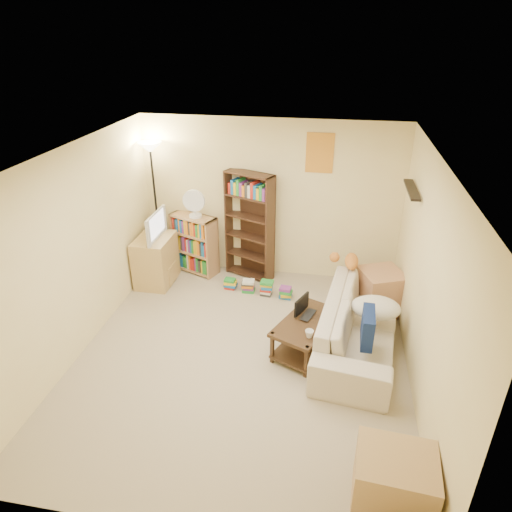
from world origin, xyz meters
name	(u,v)px	position (x,y,z in m)	size (l,w,h in m)	color
room	(240,238)	(0.00, 0.01, 1.62)	(4.50, 4.54, 2.52)	tan
sofa	(360,324)	(1.42, 0.49, 0.33)	(1.17, 2.35, 0.66)	beige
navy_pillow	(368,327)	(1.46, -0.01, 0.63)	(0.43, 0.13, 0.39)	navy
cream_blanket	(376,308)	(1.59, 0.52, 0.57)	(0.61, 0.43, 0.26)	silver
tabby_cat	(348,260)	(1.24, 1.39, 0.75)	(0.52, 0.24, 0.18)	orange
coffee_table	(307,332)	(0.77, 0.27, 0.28)	(0.90, 1.12, 0.44)	#402C18
laptop	(311,316)	(0.81, 0.38, 0.45)	(0.27, 0.34, 0.02)	black
laptop_screen	(302,304)	(0.68, 0.43, 0.57)	(0.01, 0.33, 0.22)	white
mug	(309,334)	(0.82, -0.04, 0.48)	(0.13, 0.13, 0.09)	white
tv_remote	(327,311)	(1.00, 0.52, 0.45)	(0.05, 0.17, 0.02)	black
tv_stand	(156,260)	(-1.70, 1.58, 0.38)	(0.51, 0.72, 0.77)	tan
television	(152,225)	(-1.70, 1.58, 0.98)	(0.10, 0.72, 0.42)	black
tall_bookshelf	(250,224)	(-0.29, 2.05, 0.91)	(0.82, 0.54, 1.73)	#3D2617
short_bookshelf	(195,244)	(-1.20, 2.05, 0.49)	(0.82, 0.57, 0.98)	tan
desk_fan	(194,203)	(-1.15, 2.00, 1.21)	(0.35, 0.20, 0.45)	white
floor_lamp	(152,170)	(-1.80, 2.05, 1.69)	(0.36, 0.36, 2.12)	black
side_table	(380,292)	(1.72, 1.35, 0.31)	(0.55, 0.55, 0.63)	#B17E56
end_cabinet	(394,481)	(1.65, -1.68, 0.27)	(0.65, 0.55, 0.55)	tan
book_stacks	(258,288)	(-0.05, 1.51, 0.10)	(1.08, 0.29, 0.24)	red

